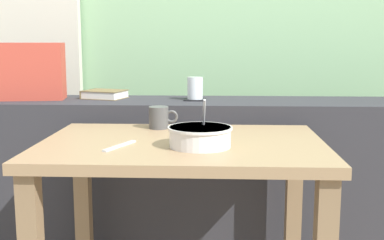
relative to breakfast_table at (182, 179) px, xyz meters
name	(u,v)px	position (x,y,z in m)	size (l,w,h in m)	color
curtain_left_panel	(30,9)	(-0.94, 1.17, 0.64)	(0.56, 0.06, 2.50)	beige
dark_console_ledge	(201,185)	(0.05, 0.60, -0.20)	(2.80, 0.38, 0.81)	#2D2D33
breakfast_table	(182,179)	(0.00, 0.00, 0.00)	(0.96, 0.67, 0.74)	#826849
coaster_square	(195,100)	(0.02, 0.60, 0.20)	(0.10, 0.10, 0.01)	black
juice_glass	(195,89)	(0.02, 0.60, 0.25)	(0.07, 0.07, 0.10)	white
closed_book	(104,94)	(-0.41, 0.65, 0.22)	(0.22, 0.19, 0.04)	brown
throw_pillow	(28,71)	(-0.75, 0.60, 0.33)	(0.32, 0.14, 0.26)	#B74233
soup_bowl	(200,137)	(0.06, -0.09, 0.17)	(0.21, 0.21, 0.16)	silver
fork_utensil	(120,146)	(-0.20, -0.10, 0.14)	(0.02, 0.17, 0.01)	silver
ceramic_mug	(159,118)	(-0.11, 0.24, 0.18)	(0.11, 0.08, 0.08)	#4C4C4C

